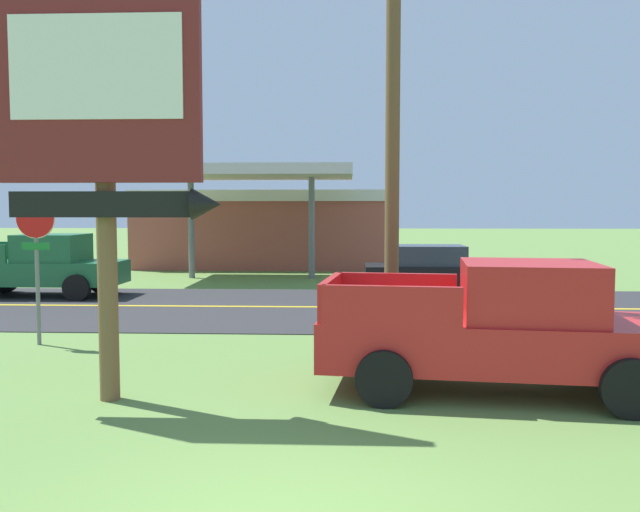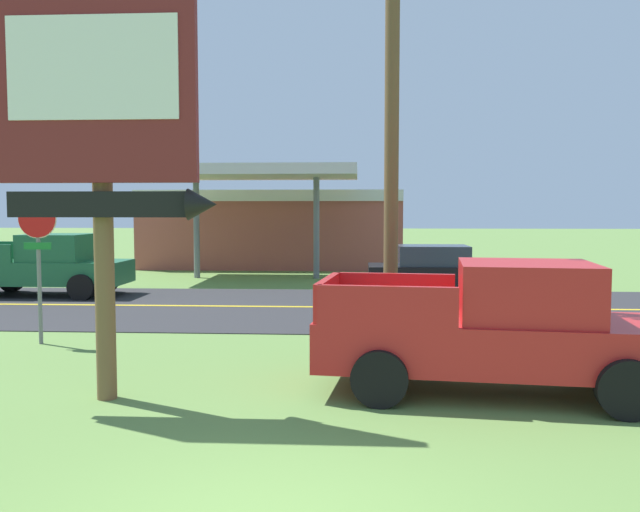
# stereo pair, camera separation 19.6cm
# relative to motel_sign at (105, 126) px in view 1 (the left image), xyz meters

# --- Properties ---
(road_asphalt) EXTENTS (140.00, 8.00, 0.02)m
(road_asphalt) POSITION_rel_motel_sign_xyz_m (2.79, 9.14, -3.87)
(road_asphalt) COLOR #2B2B2D
(road_asphalt) RESTS_ON ground
(road_centre_line) EXTENTS (126.00, 0.20, 0.01)m
(road_centre_line) POSITION_rel_motel_sign_xyz_m (2.79, 9.14, -3.85)
(road_centre_line) COLOR gold
(road_centre_line) RESTS_ON road_asphalt
(motel_sign) EXTENTS (3.09, 0.54, 5.92)m
(motel_sign) POSITION_rel_motel_sign_xyz_m (0.00, 0.00, 0.00)
(motel_sign) COLOR brown
(motel_sign) RESTS_ON ground
(stop_sign) EXTENTS (0.80, 0.08, 2.95)m
(stop_sign) POSITION_rel_motel_sign_xyz_m (-2.89, 3.86, -1.85)
(stop_sign) COLOR slate
(stop_sign) RESTS_ON ground
(utility_pole) EXTENTS (1.80, 0.26, 9.76)m
(utility_pole) POSITION_rel_motel_sign_xyz_m (4.15, 2.97, 1.30)
(utility_pole) COLOR brown
(utility_pole) RESTS_ON ground
(gas_station) EXTENTS (12.00, 11.50, 4.40)m
(gas_station) POSITION_rel_motel_sign_xyz_m (-0.52, 22.59, -1.93)
(gas_station) COLOR #A84C42
(gas_station) RESTS_ON ground
(pickup_red_parked_on_lawn) EXTENTS (5.39, 2.68, 1.96)m
(pickup_red_parked_on_lawn) POSITION_rel_motel_sign_xyz_m (5.64, 0.76, -2.91)
(pickup_red_parked_on_lawn) COLOR red
(pickup_red_parked_on_lawn) RESTS_ON ground
(pickup_green_on_road) EXTENTS (5.20, 2.24, 1.96)m
(pickup_green_on_road) POSITION_rel_motel_sign_xyz_m (-6.29, 11.14, -2.91)
(pickup_green_on_road) COLOR #1E6038
(pickup_green_on_road) RESTS_ON ground
(car_black_mid_lane) EXTENTS (4.20, 2.00, 1.64)m
(car_black_mid_lane) POSITION_rel_motel_sign_xyz_m (5.93, 11.14, -3.05)
(car_black_mid_lane) COLOR black
(car_black_mid_lane) RESTS_ON ground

